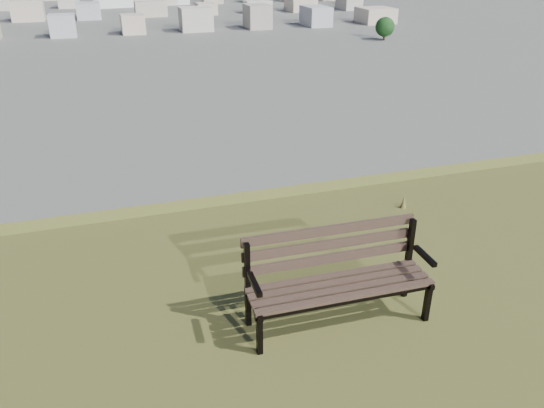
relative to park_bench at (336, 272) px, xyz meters
name	(u,v)px	position (x,y,z in m)	size (l,w,h in m)	color
park_bench	(336,272)	(0.00, 0.00, 0.00)	(1.69, 0.58, 0.88)	#443327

